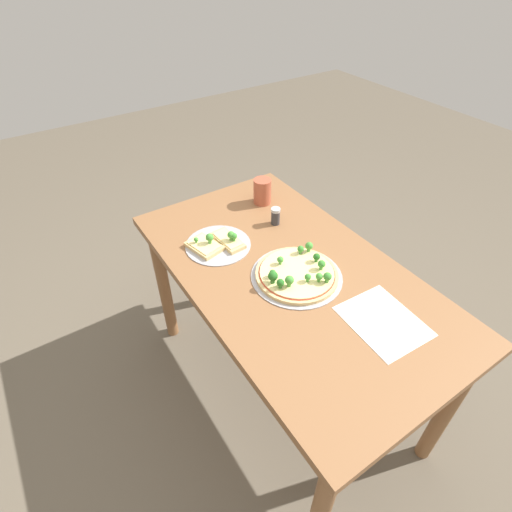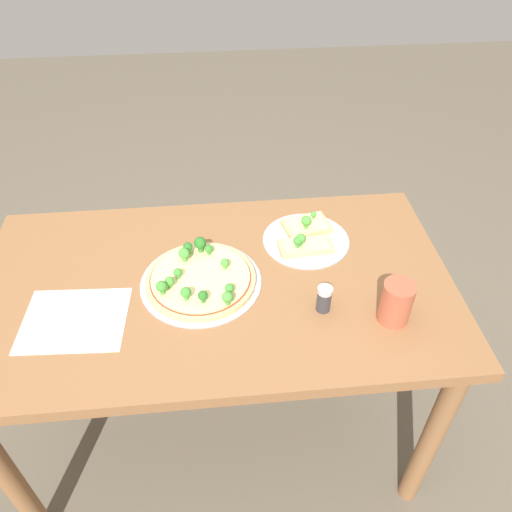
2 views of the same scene
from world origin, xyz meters
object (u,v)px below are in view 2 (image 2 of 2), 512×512
pizza_tray_whole (200,279)px  condiment_shaker (324,299)px  dining_table (217,307)px  drinking_cup (396,302)px  pizza_tray_slice (306,236)px

pizza_tray_whole → condiment_shaker: size_ratio=4.39×
dining_table → pizza_tray_whole: size_ratio=3.93×
dining_table → condiment_shaker: bearing=155.0°
pizza_tray_whole → condiment_shaker: (-0.32, 0.13, 0.02)m
drinking_cup → dining_table: bearing=-21.6°
drinking_cup → condiment_shaker: (0.17, -0.05, -0.02)m
dining_table → drinking_cup: drinking_cup is taller
dining_table → drinking_cup: 0.51m
pizza_tray_slice → drinking_cup: size_ratio=2.24×
pizza_tray_slice → drinking_cup: 0.38m
drinking_cup → condiment_shaker: size_ratio=1.54×
dining_table → drinking_cup: (-0.45, 0.18, 0.16)m
pizza_tray_whole → condiment_shaker: bearing=158.4°
dining_table → pizza_tray_whole: bearing=5.3°
pizza_tray_slice → drinking_cup: drinking_cup is taller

